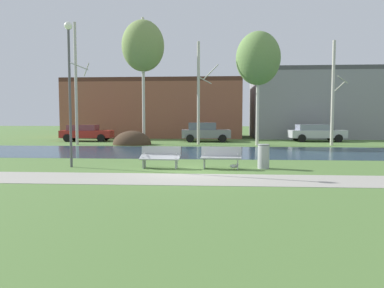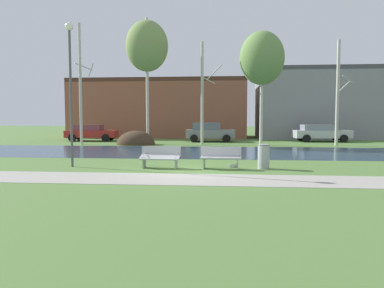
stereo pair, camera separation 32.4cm
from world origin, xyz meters
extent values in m
plane|color=#517538|center=(0.00, 10.00, 0.00)|extent=(120.00, 120.00, 0.00)
cube|color=#9E998E|center=(0.00, -1.78, 0.01)|extent=(60.00, 2.30, 0.01)
cube|color=#284256|center=(0.00, 7.91, 0.00)|extent=(80.00, 7.74, 0.01)
ellipsoid|color=#423021|center=(-5.30, 13.39, 0.00)|extent=(2.86, 2.65, 2.07)
cube|color=#9EA0A3|center=(-1.21, 0.71, 0.45)|extent=(1.62, 0.55, 0.19)
cube|color=#9EA0A3|center=(-1.20, 0.99, 0.67)|extent=(1.60, 0.16, 0.40)
cube|color=#9EA0A3|center=(-1.86, 0.80, 0.23)|extent=(0.06, 0.43, 0.45)
cube|color=#9EA0A3|center=(-0.55, 0.74, 0.23)|extent=(0.06, 0.43, 0.45)
cylinder|color=#9EA0A3|center=(-1.87, 0.76, 0.59)|extent=(0.06, 0.28, 0.04)
cylinder|color=#9EA0A3|center=(-0.56, 0.70, 0.59)|extent=(0.06, 0.28, 0.04)
cube|color=#9EA0A3|center=(1.21, 0.71, 0.45)|extent=(1.62, 0.56, 0.05)
cube|color=#9EA0A3|center=(1.23, 0.99, 0.67)|extent=(1.60, 0.16, 0.40)
cube|color=#9EA0A3|center=(0.56, 0.80, 0.23)|extent=(0.06, 0.43, 0.45)
cube|color=#9EA0A3|center=(1.87, 0.74, 0.23)|extent=(0.06, 0.43, 0.45)
cylinder|color=#9EA0A3|center=(0.56, 0.76, 0.59)|extent=(0.06, 0.28, 0.04)
cylinder|color=#9EA0A3|center=(1.87, 0.70, 0.59)|extent=(0.06, 0.28, 0.04)
cylinder|color=#999B9E|center=(2.90, 1.01, 0.49)|extent=(0.46, 0.46, 0.97)
torus|color=#5B5D5E|center=(2.90, 1.01, 0.94)|extent=(0.49, 0.49, 0.04)
ellipsoid|color=white|center=(1.72, 0.71, 0.12)|extent=(0.32, 0.15, 0.15)
sphere|color=white|center=(1.86, 0.71, 0.19)|extent=(0.10, 0.10, 0.10)
cone|color=gold|center=(1.92, 0.71, 0.19)|extent=(0.06, 0.03, 0.03)
cylinder|color=gold|center=(1.73, 0.68, 0.05)|extent=(0.01, 0.01, 0.10)
cylinder|color=gold|center=(1.73, 0.74, 0.05)|extent=(0.01, 0.01, 0.10)
cylinder|color=#4C4C51|center=(-4.90, 0.89, 2.77)|extent=(0.10, 0.10, 5.54)
sphere|color=white|center=(-4.90, 0.89, 5.69)|extent=(0.32, 0.32, 0.32)
cylinder|color=#BCB7A8|center=(-9.36, 13.04, 4.47)|extent=(0.21, 0.21, 8.95)
cylinder|color=#BCB7A8|center=(-8.71, 13.49, 5.57)|extent=(0.86, 1.21, 0.86)
cylinder|color=#BCB7A8|center=(-8.88, 12.55, 5.69)|extent=(1.02, 0.99, 0.46)
cylinder|color=beige|center=(-4.52, 13.98, 4.72)|extent=(0.22, 0.22, 9.44)
ellipsoid|color=olive|center=(-4.52, 13.98, 7.36)|extent=(3.16, 3.16, 3.80)
cylinder|color=#BCB7A8|center=(-0.37, 13.97, 3.81)|extent=(0.21, 0.21, 7.62)
cylinder|color=#BCB7A8|center=(0.52, 14.58, 5.45)|extent=(1.20, 1.70, 0.96)
cylinder|color=#BCB7A8|center=(0.11, 13.47, 4.73)|extent=(1.02, 0.99, 0.48)
cylinder|color=beige|center=(3.94, 13.36, 4.01)|extent=(0.22, 0.22, 8.02)
ellipsoid|color=#668947|center=(3.94, 13.36, 6.25)|extent=(3.18, 3.18, 3.82)
cylinder|color=#BCB7A8|center=(9.32, 13.62, 3.75)|extent=(0.23, 0.23, 7.50)
cylinder|color=#BCB7A8|center=(9.87, 14.00, 4.23)|extent=(0.70, 0.97, 0.84)
cylinder|color=#BCB7A8|center=(9.83, 13.11, 4.67)|extent=(1.07, 1.04, 0.48)
cube|color=maroon|center=(-10.04, 17.07, 0.62)|extent=(4.37, 2.17, 0.60)
cube|color=brown|center=(-10.38, 17.04, 1.15)|extent=(2.49, 1.81, 0.46)
cylinder|color=black|center=(-8.71, 18.10, 0.32)|extent=(0.65, 0.27, 0.64)
cylinder|color=black|center=(-8.57, 16.23, 0.32)|extent=(0.65, 0.27, 0.64)
cylinder|color=black|center=(-11.50, 17.90, 0.32)|extent=(0.65, 0.27, 0.64)
cylinder|color=black|center=(-11.37, 16.03, 0.32)|extent=(0.65, 0.27, 0.64)
cube|color=slate|center=(0.09, 17.12, 0.66)|extent=(4.13, 2.10, 0.68)
cube|color=slate|center=(-0.23, 17.10, 1.30)|extent=(2.35, 1.76, 0.59)
cylinder|color=black|center=(1.34, 18.13, 0.32)|extent=(0.65, 0.27, 0.64)
cylinder|color=black|center=(1.47, 16.31, 0.32)|extent=(0.65, 0.27, 0.64)
cylinder|color=black|center=(-1.29, 17.94, 0.32)|extent=(0.65, 0.27, 0.64)
cylinder|color=black|center=(-1.16, 16.12, 0.32)|extent=(0.65, 0.27, 0.64)
cube|color=#B2B5BC|center=(9.38, 17.90, 0.64)|extent=(4.66, 2.04, 0.64)
cube|color=gray|center=(9.01, 17.88, 1.19)|extent=(2.65, 1.69, 0.47)
cylinder|color=black|center=(10.81, 18.87, 0.32)|extent=(0.65, 0.27, 0.64)
cylinder|color=black|center=(10.93, 17.15, 0.32)|extent=(0.65, 0.27, 0.64)
cylinder|color=black|center=(7.82, 18.65, 0.32)|extent=(0.65, 0.27, 0.64)
cylinder|color=black|center=(7.94, 16.94, 0.32)|extent=(0.65, 0.27, 0.64)
cube|color=brown|center=(-5.39, 24.47, 2.72)|extent=(17.50, 6.99, 5.43)
cube|color=#4E2C21|center=(-5.39, 24.47, 5.63)|extent=(17.50, 6.99, 0.40)
cube|color=gray|center=(13.20, 24.23, 3.15)|extent=(17.22, 7.67, 6.30)
cube|color=#48484B|center=(13.20, 24.23, 6.50)|extent=(17.22, 7.67, 0.40)
camera|label=1|loc=(1.08, -13.83, 2.04)|focal=34.71mm
camera|label=2|loc=(1.41, -13.80, 2.04)|focal=34.71mm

